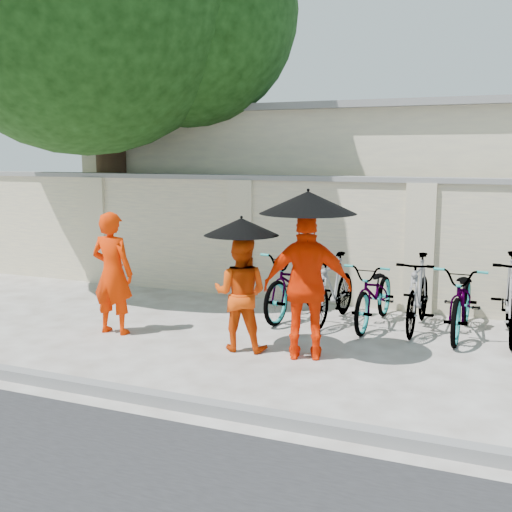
% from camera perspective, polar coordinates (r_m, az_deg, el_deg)
% --- Properties ---
extents(ground, '(80.00, 80.00, 0.00)m').
position_cam_1_polar(ground, '(8.04, -3.81, -8.57)').
color(ground, silver).
extents(kerb, '(40.00, 0.16, 0.12)m').
position_cam_1_polar(kerb, '(6.64, -10.58, -12.06)').
color(kerb, slate).
rests_on(kerb, ground).
extents(compound_wall, '(20.00, 0.30, 2.00)m').
position_cam_1_polar(compound_wall, '(10.43, 9.04, 1.06)').
color(compound_wall, beige).
rests_on(compound_wall, ground).
extents(building_behind, '(14.00, 6.00, 3.20)m').
position_cam_1_polar(building_behind, '(13.94, 16.92, 5.25)').
color(building_behind, beige).
rests_on(building_behind, ground).
extents(shade_tree, '(6.70, 6.20, 8.20)m').
position_cam_1_polar(shade_tree, '(12.41, -13.71, 21.22)').
color(shade_tree, '#412B19').
rests_on(shade_tree, ground).
extents(monk_left, '(0.62, 0.41, 1.67)m').
position_cam_1_polar(monk_left, '(8.91, -12.64, -1.49)').
color(monk_left, '#ED2B00').
rests_on(monk_left, ground).
extents(monk_center, '(0.76, 0.63, 1.43)m').
position_cam_1_polar(monk_center, '(7.98, -1.38, -3.37)').
color(monk_center, '#DF4007').
rests_on(monk_center, ground).
extents(parasol_center, '(0.92, 0.92, 0.86)m').
position_cam_1_polar(parasol_center, '(7.75, -1.31, 2.62)').
color(parasol_center, black).
rests_on(parasol_center, ground).
extents(monk_right, '(1.12, 0.72, 1.77)m').
position_cam_1_polar(monk_right, '(7.62, 4.59, -2.70)').
color(monk_right, '#FB2C02').
rests_on(monk_right, ground).
extents(parasol_right, '(1.13, 1.13, 1.01)m').
position_cam_1_polar(parasol_right, '(7.40, 4.64, 4.77)').
color(parasol_right, black).
rests_on(parasol_right, ground).
extents(bike_0, '(0.91, 2.00, 1.01)m').
position_cam_1_polar(bike_0, '(9.67, 3.67, -2.44)').
color(bike_0, slate).
rests_on(bike_0, ground).
extents(bike_1, '(0.60, 1.71, 1.01)m').
position_cam_1_polar(bike_1, '(9.36, 6.85, -2.90)').
color(bike_1, slate).
rests_on(bike_1, ground).
extents(bike_2, '(0.70, 1.83, 0.95)m').
position_cam_1_polar(bike_2, '(9.29, 10.53, -3.27)').
color(bike_2, slate).
rests_on(bike_2, ground).
extents(bike_3, '(0.50, 1.75, 1.05)m').
position_cam_1_polar(bike_3, '(9.17, 14.21, -3.22)').
color(bike_3, slate).
rests_on(bike_3, ground).
extents(bike_4, '(0.68, 1.91, 1.00)m').
position_cam_1_polar(bike_4, '(9.09, 17.92, -3.67)').
color(bike_4, slate).
rests_on(bike_4, ground).
extents(bike_5, '(0.65, 1.91, 1.13)m').
position_cam_1_polar(bike_5, '(9.14, 21.75, -3.40)').
color(bike_5, slate).
rests_on(bike_5, ground).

